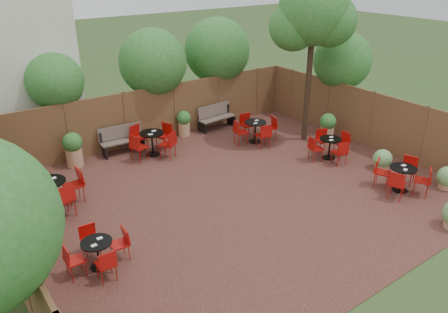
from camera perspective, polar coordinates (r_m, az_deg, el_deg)
ground at (r=12.84m, az=1.35°, el=-4.80°), size 80.00×80.00×0.00m
courtyard_paving at (r=12.84m, az=1.35°, el=-4.76°), size 12.00×10.00×0.02m
fence_back at (r=16.34m, az=-9.32°, el=5.31°), size 12.00×0.08×2.00m
fence_left at (r=10.37m, az=-26.40°, el=-9.04°), size 0.08×10.00×2.00m
fence_right at (r=16.47m, az=18.31°, el=4.52°), size 0.08×10.00×2.00m
overhang_foliage at (r=13.04m, az=-12.69°, el=8.15°), size 15.73×10.96×2.71m
courtyard_tree at (r=15.68m, az=11.46°, el=17.30°), size 2.60×2.50×5.81m
park_bench_left at (r=15.67m, az=-12.99°, el=2.22°), size 1.56×0.61×0.94m
park_bench_right at (r=17.45m, az=-1.05°, el=5.18°), size 1.57×0.62×0.95m
bistro_tables at (r=13.55m, az=-1.40°, el=-0.93°), size 10.14×8.12×0.96m
planters at (r=15.08m, az=-9.76°, el=2.02°), size 10.72×4.14×1.15m
low_shrubs at (r=13.82m, az=24.95°, el=-3.39°), size 2.47×3.80×0.73m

